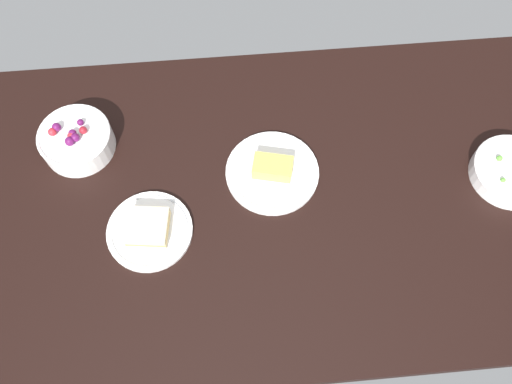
# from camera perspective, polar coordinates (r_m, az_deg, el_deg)

# --- Properties ---
(dining_table) EXTENTS (1.55, 0.81, 0.04)m
(dining_table) POSITION_cam_1_polar(r_m,az_deg,el_deg) (1.18, 0.00, -0.85)
(dining_table) COLOR black
(dining_table) RESTS_ON ground
(plate_cheese) EXTENTS (0.21, 0.21, 0.05)m
(plate_cheese) POSITION_cam_1_polar(r_m,az_deg,el_deg) (1.17, 1.82, 2.33)
(plate_cheese) COLOR white
(plate_cheese) RESTS_ON dining_table
(bowl_peas) EXTENTS (0.18, 0.18, 0.05)m
(bowl_peas) POSITION_cam_1_polar(r_m,az_deg,el_deg) (1.30, 26.41, 2.07)
(bowl_peas) COLOR white
(bowl_peas) RESTS_ON dining_table
(plate_sandwich) EXTENTS (0.19, 0.19, 0.04)m
(plate_sandwich) POSITION_cam_1_polar(r_m,az_deg,el_deg) (1.13, -11.76, -4.10)
(plate_sandwich) COLOR white
(plate_sandwich) RESTS_ON dining_table
(bowl_berries) EXTENTS (0.17, 0.17, 0.08)m
(bowl_berries) POSITION_cam_1_polar(r_m,az_deg,el_deg) (1.26, -19.27, 5.46)
(bowl_berries) COLOR white
(bowl_berries) RESTS_ON dining_table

